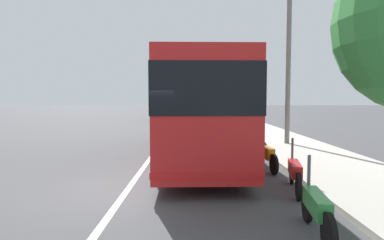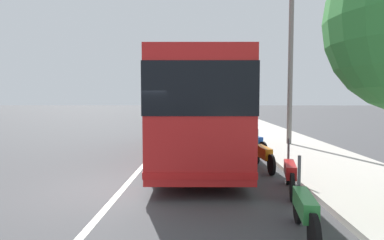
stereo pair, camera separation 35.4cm
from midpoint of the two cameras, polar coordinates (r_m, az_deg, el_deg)
ground_plane at (r=8.73m, az=-12.33°, el=-11.75°), size 220.00×220.00×0.00m
sidewalk_curb at (r=18.91m, az=14.19°, el=-3.21°), size 110.00×3.60×0.14m
lane_divider_line at (r=18.45m, az=-5.62°, el=-3.49°), size 110.00×0.16×0.01m
coach_bus at (r=12.67m, az=0.17°, el=2.53°), size 11.26×2.88×3.56m
motorcycle_far_end at (r=5.89m, az=19.48°, el=-14.68°), size 2.12×0.38×1.29m
motorcycle_mid_row at (r=8.55m, az=16.55°, el=-8.90°), size 2.14×0.50×1.27m
motorcycle_by_tree at (r=10.98m, az=11.86°, el=-5.96°), size 2.31×0.37×1.27m
motorcycle_angled at (r=14.15m, az=10.02°, el=-3.83°), size 2.10×0.78×1.25m
car_ahead_same_lane at (r=42.73m, az=0.62°, el=1.61°), size 3.99×1.97×1.55m
car_oncoming at (r=34.32m, az=-5.57°, el=1.06°), size 4.34×2.12×1.53m
car_side_street at (r=31.95m, az=0.59°, el=0.84°), size 4.48×1.98×1.50m
car_far_distant at (r=56.73m, az=-3.67°, el=2.09°), size 4.44×1.94×1.50m
utility_pole at (r=16.57m, az=16.09°, el=11.12°), size 0.23×0.23×8.98m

